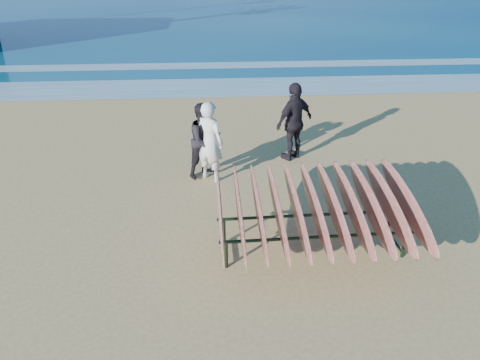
{
  "coord_description": "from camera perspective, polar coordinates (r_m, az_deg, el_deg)",
  "views": [
    {
      "loc": [
        -0.45,
        -5.89,
        4.55
      ],
      "look_at": [
        0.0,
        0.8,
        0.95
      ],
      "focal_mm": 32.0,
      "sensor_mm": 36.0,
      "label": 1
    }
  ],
  "objects": [
    {
      "name": "ground",
      "position": [
        7.46,
        0.42,
        -9.37
      ],
      "size": [
        120.0,
        120.0,
        0.0
      ],
      "primitive_type": "plane",
      "color": "tan",
      "rests_on": "ground"
    },
    {
      "name": "person_white",
      "position": [
        9.32,
        -4.05,
        5.11
      ],
      "size": [
        0.79,
        0.73,
        1.8
      ],
      "primitive_type": "imported",
      "rotation": [
        0.0,
        0.0,
        2.54
      ],
      "color": "silver",
      "rests_on": "ground"
    },
    {
      "name": "surfboard_rack",
      "position": [
        7.1,
        9.97,
        -3.74
      ],
      "size": [
        3.21,
        2.53,
        1.32
      ],
      "rotation": [
        0.0,
        0.0,
        0.02
      ],
      "color": "black",
      "rests_on": "ground"
    },
    {
      "name": "person_dark_a",
      "position": [
        9.51,
        -4.69,
        5.26
      ],
      "size": [
        1.05,
        1.03,
        1.7
      ],
      "primitive_type": "imported",
      "rotation": [
        0.0,
        0.0,
        0.69
      ],
      "color": "black",
      "rests_on": "ground"
    },
    {
      "name": "foam_near",
      "position": [
        16.53,
        -2.2,
        12.28
      ],
      "size": [
        160.0,
        160.0,
        0.0
      ],
      "primitive_type": "plane",
      "color": "white",
      "rests_on": "ground"
    },
    {
      "name": "foam_far",
      "position": [
        19.92,
        -2.55,
        15.04
      ],
      "size": [
        160.0,
        160.0,
        0.0
      ],
      "primitive_type": "plane",
      "color": "white",
      "rests_on": "ground"
    },
    {
      "name": "person_dark_b",
      "position": [
        10.38,
        7.25,
        7.7
      ],
      "size": [
        1.17,
        1.02,
        1.9
      ],
      "primitive_type": "imported",
      "rotation": [
        0.0,
        0.0,
        3.76
      ],
      "color": "black",
      "rests_on": "ground"
    }
  ]
}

